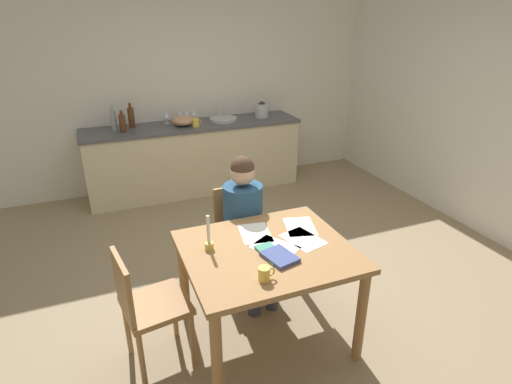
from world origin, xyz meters
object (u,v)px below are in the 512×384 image
Objects in this scene: bottle_wine_red at (131,117)px; teacup_on_counter at (196,123)px; chair_at_table at (240,232)px; person_seated at (246,220)px; wine_glass_by_kettle at (187,113)px; wine_glass_back_left at (180,114)px; book_cookery at (271,253)px; mixing_bowl at (183,121)px; sink_unit at (223,119)px; bottle_vinegar at (122,123)px; dining_table at (267,263)px; stovetop_kettle at (262,110)px; bottle_oil at (113,120)px; wine_glass_back_right at (166,115)px; candlestick at (209,240)px; wine_glass_near_sink at (194,112)px; chair_side_empty at (146,305)px; book_magazine at (280,257)px; coffee_mug at (265,274)px.

bottle_wine_red is 0.78m from teacup_on_counter.
person_seated reaches higher than chair_at_table.
wine_glass_by_kettle is 1.00× the size of wine_glass_back_left.
chair_at_table is 3.47× the size of book_cookery.
bottle_wine_red reaches higher than mixing_bowl.
bottle_vinegar is at bearing -176.84° from sink_unit.
dining_table is 5.10× the size of stovetop_kettle.
bottle_oil is (-0.73, 2.91, 0.39)m from dining_table.
candlestick is at bearing -95.58° from wine_glass_back_right.
bottle_wine_red is 1.96× the size of wine_glass_near_sink.
chair_at_table is at bearing 37.38° from chair_side_empty.
bottle_oil reaches higher than book_magazine.
bottle_oil is 0.66m from wine_glass_back_right.
chair_side_empty is at bearing -149.43° from person_seated.
bottle_oil is 2.03× the size of wine_glass_by_kettle.
wine_glass_back_right is (-0.15, 2.47, 0.33)m from person_seated.
mixing_bowl is 0.20m from wine_glass_back_left.
dining_table is 4.44× the size of bottle_vinegar.
chair_at_table is 5.64× the size of wine_glass_back_left.
wine_glass_back_right is (0.65, 0.14, -0.02)m from bottle_oil.
teacup_on_counter is (0.13, -0.30, -0.06)m from wine_glass_back_left.
person_seated is 3.82× the size of bottle_oil.
wine_glass_back_left is (0.91, 2.99, 0.52)m from chair_side_empty.
wine_glass_by_kettle is (0.70, 0.05, -0.02)m from bottle_wine_red.
person_seated is 7.76× the size of wine_glass_by_kettle.
dining_table is 4.48× the size of book_cookery.
chair_side_empty reaches higher than dining_table.
sink_unit is at bearing -11.66° from wine_glass_back_right.
chair_at_table is at bearing 78.39° from book_cookery.
wine_glass_back_left is at bearing 89.47° from person_seated.
person_seated is 3.96× the size of bottle_wine_red.
bottle_vinegar reaches higher than sink_unit.
coffee_mug is 0.42× the size of candlestick.
wine_glass_back_right is (-0.14, 2.32, 0.52)m from chair_at_table.
chair_side_empty is 5.67× the size of wine_glass_back_right.
wine_glass_by_kettle is 0.31m from teacup_on_counter.
wine_glass_near_sink reaches higher than mixing_bowl.
teacup_on_counter reaches higher than book_cookery.
chair_at_table is 3.43× the size of candlestick.
wine_glass_near_sink is (0.28, 3.12, 0.25)m from book_cookery.
chair_at_table is 2.40m from bottle_wine_red.
bottle_oil is (-0.57, 3.22, 0.24)m from coffee_mug.
chair_at_table is at bearing 85.28° from dining_table.
candlestick reaches higher than chair_side_empty.
bottle_vinegar is (-1.26, -0.07, 0.08)m from sink_unit.
coffee_mug is 3.09m from teacup_on_counter.
candlestick is (0.46, 0.08, 0.33)m from chair_side_empty.
wine_glass_back_left is at bearing 0.00° from wine_glass_back_right.
bottle_wine_red is 1.96× the size of wine_glass_back_right.
wine_glass_back_left is at bearing 88.29° from dining_table.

